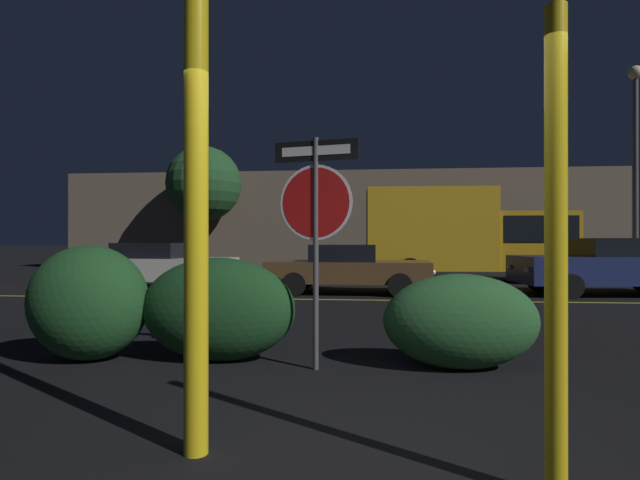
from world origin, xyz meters
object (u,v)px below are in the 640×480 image
(yellow_pole_left, at_px, (196,225))
(hedge_bush_1, at_px, (89,302))
(passing_car_3, at_px, (610,266))
(tree_0, at_px, (204,184))
(yellow_pole_right, at_px, (556,252))
(hedge_bush_3, at_px, (460,321))
(hedge_bush_2, at_px, (218,309))
(passing_car_2, at_px, (347,268))
(passing_car_1, at_px, (152,265))
(stop_sign, at_px, (316,205))
(delivery_truck, at_px, (465,233))
(street_lamp, at_px, (636,144))

(yellow_pole_left, xyz_separation_m, hedge_bush_1, (-2.14, 2.37, -0.83))
(passing_car_3, height_order, tree_0, tree_0)
(yellow_pole_left, bearing_deg, hedge_bush_1, 132.08)
(yellow_pole_right, distance_m, hedge_bush_3, 2.88)
(yellow_pole_right, xyz_separation_m, hedge_bush_2, (-2.75, 2.86, -0.73))
(yellow_pole_right, distance_m, hedge_bush_1, 5.11)
(hedge_bush_1, relative_size, passing_car_2, 0.32)
(passing_car_1, bearing_deg, passing_car_3, -84.97)
(passing_car_2, bearing_deg, stop_sign, 0.59)
(passing_car_1, xyz_separation_m, passing_car_2, (5.61, -0.40, -0.02))
(delivery_truck, bearing_deg, hedge_bush_1, -30.24)
(hedge_bush_1, bearing_deg, delivery_truck, 61.26)
(hedge_bush_3, bearing_deg, passing_car_1, 131.35)
(street_lamp, bearing_deg, yellow_pole_right, -118.10)
(stop_sign, bearing_deg, delivery_truck, 84.42)
(yellow_pole_left, relative_size, delivery_truck, 0.44)
(passing_car_1, relative_size, tree_0, 0.87)
(hedge_bush_2, bearing_deg, stop_sign, -13.37)
(hedge_bush_2, relative_size, street_lamp, 0.26)
(passing_car_1, height_order, tree_0, tree_0)
(hedge_bush_2, distance_m, passing_car_1, 9.18)
(stop_sign, relative_size, hedge_bush_2, 1.39)
(delivery_truck, bearing_deg, yellow_pole_right, -10.37)
(yellow_pole_left, distance_m, delivery_truck, 14.99)
(yellow_pole_left, relative_size, tree_0, 0.54)
(hedge_bush_1, bearing_deg, yellow_pole_left, -47.92)
(passing_car_1, height_order, street_lamp, street_lamp)
(passing_car_1, height_order, delivery_truck, delivery_truck)
(passing_car_3, bearing_deg, tree_0, 55.12)
(hedge_bush_3, xyz_separation_m, delivery_truck, (2.30, 11.95, 1.13))
(yellow_pole_left, bearing_deg, delivery_truck, 72.84)
(hedge_bush_2, xyz_separation_m, passing_car_1, (-4.43, 8.04, 0.09))
(stop_sign, distance_m, passing_car_2, 8.00)
(passing_car_3, bearing_deg, passing_car_1, 84.83)
(delivery_truck, bearing_deg, passing_car_1, -69.58)
(passing_car_2, bearing_deg, yellow_pole_left, -2.53)
(hedge_bush_3, bearing_deg, yellow_pole_left, -131.69)
(stop_sign, height_order, hedge_bush_3, stop_sign)
(stop_sign, bearing_deg, passing_car_3, 62.34)
(passing_car_2, bearing_deg, hedge_bush_3, 12.01)
(hedge_bush_2, height_order, passing_car_3, passing_car_3)
(hedge_bush_3, height_order, passing_car_2, passing_car_2)
(passing_car_1, bearing_deg, hedge_bush_3, -132.78)
(stop_sign, relative_size, tree_0, 0.45)
(passing_car_3, distance_m, tree_0, 15.96)
(yellow_pole_left, relative_size, hedge_bush_2, 1.66)
(yellow_pole_right, bearing_deg, passing_car_2, 98.49)
(hedge_bush_3, bearing_deg, passing_car_2, 101.37)
(stop_sign, bearing_deg, hedge_bush_3, 18.63)
(delivery_truck, height_order, tree_0, tree_0)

